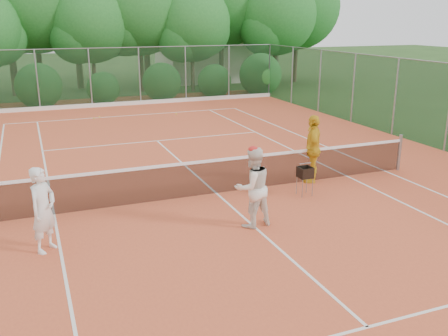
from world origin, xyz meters
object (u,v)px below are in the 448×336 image
Objects in this scene: player_center_grp at (253,187)px; player_yellow at (313,149)px; ball_hopper at (305,173)px; player_white at (43,210)px.

player_yellow is at bearing 38.13° from player_center_grp.
player_white is at bearing 167.30° from ball_hopper.
ball_hopper is at bearing -11.93° from player_yellow.
player_white is at bearing 175.01° from player_center_grp.
player_yellow is (2.90, 2.28, 0.05)m from player_center_grp.
player_yellow is at bearing -33.72° from player_white.
player_center_grp is at bearing -53.40° from player_white.
ball_hopper is at bearing -40.06° from player_white.
player_yellow is (7.23, 1.90, 0.09)m from player_white.
player_yellow reaches higher than player_white.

